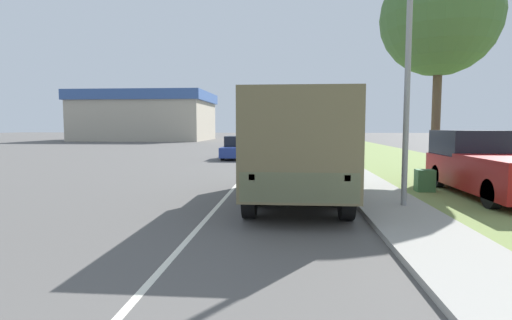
{
  "coord_description": "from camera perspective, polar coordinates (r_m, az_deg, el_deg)",
  "views": [
    {
      "loc": [
        1.85,
        0.11,
        2.1
      ],
      "look_at": [
        0.83,
        12.65,
        1.03
      ],
      "focal_mm": 28.0,
      "sensor_mm": 36.0,
      "label": 1
    }
  ],
  "objects": [
    {
      "name": "pickup_truck",
      "position": [
        13.94,
        30.08,
        -0.68
      ],
      "size": [
        1.95,
        5.49,
        1.94
      ],
      "color": "maroon",
      "rests_on": "grass_strip_right"
    },
    {
      "name": "car_nearest_ahead",
      "position": [
        26.1,
        -2.56,
        1.68
      ],
      "size": [
        1.77,
        4.61,
        1.46
      ],
      "color": "navy",
      "rests_on": "ground"
    },
    {
      "name": "ground_plane",
      "position": [
        39.99,
        2.03,
        1.83
      ],
      "size": [
        180.0,
        180.0,
        0.0
      ],
      "primitive_type": "plane",
      "color": "#565451"
    },
    {
      "name": "car_fourth_ahead",
      "position": [
        64.8,
        4.4,
        3.59
      ],
      "size": [
        1.76,
        4.3,
        1.56
      ],
      "color": "tan",
      "rests_on": "ground"
    },
    {
      "name": "grass_strip_right",
      "position": [
        40.56,
        14.69,
        1.73
      ],
      "size": [
        7.0,
        120.0,
        0.02
      ],
      "color": "olive",
      "rests_on": "ground"
    },
    {
      "name": "building_distant",
      "position": [
        63.18,
        -15.34,
        6.06
      ],
      "size": [
        19.29,
        14.14,
        7.16
      ],
      "color": "#B2A893",
      "rests_on": "ground"
    },
    {
      "name": "sidewalk_right",
      "position": [
        40.03,
        8.48,
        1.87
      ],
      "size": [
        1.8,
        120.0,
        0.12
      ],
      "color": "#9E9B93",
      "rests_on": "ground"
    },
    {
      "name": "utility_box",
      "position": [
        13.85,
        22.96,
        -2.71
      ],
      "size": [
        0.55,
        0.45,
        0.7
      ],
      "color": "#3D7042",
      "rests_on": "grass_strip_right"
    },
    {
      "name": "car_third_ahead",
      "position": [
        50.3,
        0.11,
        3.3
      ],
      "size": [
        1.8,
        4.23,
        1.67
      ],
      "color": "tan",
      "rests_on": "ground"
    },
    {
      "name": "tree_mid_right",
      "position": [
        17.44,
        24.77,
        17.98
      ],
      "size": [
        4.39,
        4.39,
        8.39
      ],
      "color": "brown",
      "rests_on": "grass_strip_right"
    },
    {
      "name": "car_second_ahead",
      "position": [
        37.84,
        -1.22,
        2.74
      ],
      "size": [
        1.82,
        3.98,
        1.59
      ],
      "color": "navy",
      "rests_on": "ground"
    },
    {
      "name": "lamp_post",
      "position": [
        10.8,
        19.96,
        17.26
      ],
      "size": [
        1.69,
        0.24,
        7.35
      ],
      "color": "gray",
      "rests_on": "sidewalk_right"
    },
    {
      "name": "car_farthest_ahead",
      "position": [
        80.89,
        4.93,
        3.78
      ],
      "size": [
        1.7,
        3.92,
        1.36
      ],
      "color": "silver",
      "rests_on": "ground"
    },
    {
      "name": "military_truck",
      "position": [
        11.06,
        5.77,
        2.34
      ],
      "size": [
        2.48,
        6.83,
        2.9
      ],
      "color": "#606647",
      "rests_on": "ground"
    },
    {
      "name": "lane_centre_stripe",
      "position": [
        39.99,
        2.03,
        1.83
      ],
      "size": [
        0.12,
        120.0,
        0.0
      ],
      "color": "silver",
      "rests_on": "ground"
    }
  ]
}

